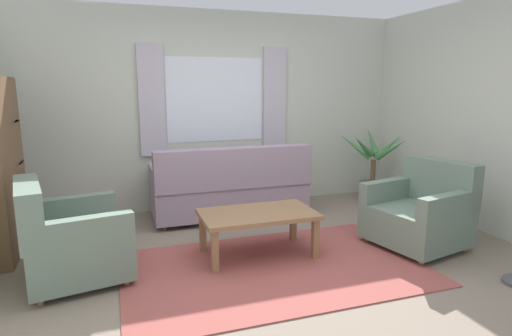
# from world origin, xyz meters

# --- Properties ---
(ground_plane) EXTENTS (6.24, 6.24, 0.00)m
(ground_plane) POSITION_xyz_m (0.00, 0.00, 0.00)
(ground_plane) COLOR gray
(wall_back) EXTENTS (5.32, 0.12, 2.60)m
(wall_back) POSITION_xyz_m (0.00, 2.26, 1.30)
(wall_back) COLOR beige
(wall_back) RESTS_ON ground_plane
(wall_right) EXTENTS (0.12, 4.40, 2.60)m
(wall_right) POSITION_xyz_m (2.66, 0.00, 1.30)
(wall_right) COLOR beige
(wall_right) RESTS_ON ground_plane
(window_with_curtains) EXTENTS (1.98, 0.07, 1.40)m
(window_with_curtains) POSITION_xyz_m (0.00, 2.18, 1.45)
(window_with_curtains) COLOR white
(area_rug) EXTENTS (2.69, 1.68, 0.01)m
(area_rug) POSITION_xyz_m (0.00, 0.00, 0.01)
(area_rug) COLOR #9E4C47
(area_rug) RESTS_ON ground_plane
(couch) EXTENTS (1.90, 0.82, 0.92)m
(couch) POSITION_xyz_m (0.03, 1.62, 0.37)
(couch) COLOR #998499
(couch) RESTS_ON ground_plane
(armchair_left) EXTENTS (0.96, 0.98, 0.88)m
(armchair_left) POSITION_xyz_m (-1.73, 0.36, 0.35)
(armchair_left) COLOR slate
(armchair_left) RESTS_ON ground_plane
(armchair_right) EXTENTS (0.98, 0.99, 0.88)m
(armchair_right) POSITION_xyz_m (1.63, 0.05, 0.35)
(armchair_right) COLOR slate
(armchair_right) RESTS_ON ground_plane
(coffee_table) EXTENTS (1.10, 0.64, 0.44)m
(coffee_table) POSITION_xyz_m (-0.04, 0.35, 0.38)
(coffee_table) COLOR olive
(coffee_table) RESTS_ON ground_plane
(potted_plant) EXTENTS (1.07, 1.04, 1.05)m
(potted_plant) POSITION_xyz_m (2.15, 1.69, 0.42)
(potted_plant) COLOR #56565B
(potted_plant) RESTS_ON ground_plane
(bookshelf) EXTENTS (0.30, 0.94, 1.72)m
(bookshelf) POSITION_xyz_m (-2.35, 1.19, 0.79)
(bookshelf) COLOR brown
(bookshelf) RESTS_ON ground_plane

